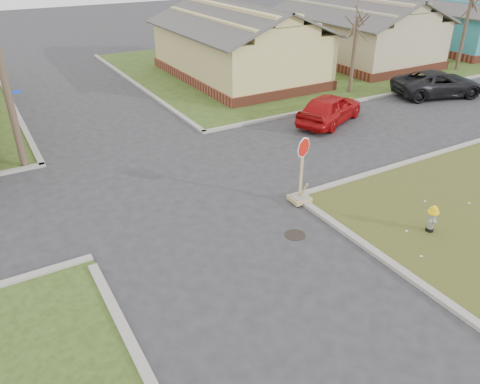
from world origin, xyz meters
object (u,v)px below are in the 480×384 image
stop_sign (300,188)px  red_sedan (330,108)px  dark_pickup (438,84)px  fire_hydrant (432,217)px

stop_sign → red_sedan: bearing=46.1°
stop_sign → dark_pickup: 15.51m
fire_hydrant → dark_pickup: size_ratio=0.17×
red_sedan → stop_sign: bearing=109.9°
stop_sign → red_sedan: stop_sign is taller
dark_pickup → stop_sign: bearing=130.8°
fire_hydrant → red_sedan: bearing=54.4°
red_sedan → dark_pickup: 8.30m
stop_sign → dark_pickup: stop_sign is taller
fire_hydrant → red_sedan: size_ratio=0.21×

